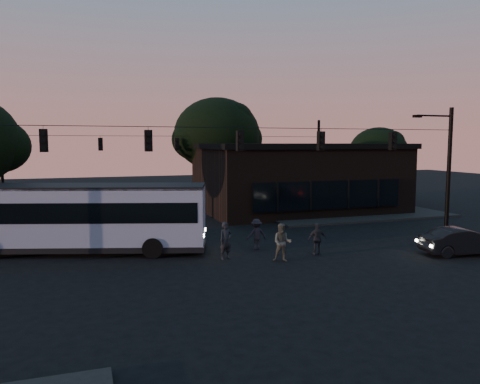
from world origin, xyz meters
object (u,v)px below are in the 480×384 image
object	(u,v)px
bus	(84,215)
building	(298,177)
pedestrian_d	(256,234)
pedestrian_a	(226,241)
car	(463,242)
pedestrian_c	(317,239)
pedestrian_b	(282,242)

from	to	relation	value
bus	building	bearing A→B (deg)	47.83
pedestrian_d	pedestrian_a	bearing A→B (deg)	34.58
car	pedestrian_c	size ratio (longest dim) A/B	2.54
pedestrian_b	pedestrian_d	distance (m)	2.65
bus	pedestrian_a	size ratio (longest dim) A/B	6.96
bus	pedestrian_c	distance (m)	11.59
pedestrian_c	pedestrian_d	world-z (taller)	pedestrian_d
pedestrian_a	pedestrian_d	size ratio (longest dim) A/B	1.11
pedestrian_a	pedestrian_d	bearing A→B (deg)	20.05
pedestrian_b	pedestrian_d	xyz separation A→B (m)	(-0.27, 2.64, -0.10)
building	bus	bearing A→B (deg)	-149.24
pedestrian_a	pedestrian_c	size ratio (longest dim) A/B	1.12
pedestrian_b	bus	bearing A→B (deg)	177.61
bus	car	bearing A→B (deg)	-3.44
pedestrian_c	pedestrian_b	bearing A→B (deg)	25.80
pedestrian_a	pedestrian_c	distance (m)	4.51
pedestrian_b	pedestrian_d	bearing A→B (deg)	122.78
building	pedestrian_d	distance (m)	14.61
building	pedestrian_c	distance (m)	15.28
bus	car	size ratio (longest dim) A/B	3.06
building	pedestrian_a	xyz separation A→B (m)	(-10.18, -13.37, -1.82)
pedestrian_a	pedestrian_c	xyz separation A→B (m)	(4.46, -0.67, -0.09)
car	pedestrian_a	xyz separation A→B (m)	(-11.19, 2.95, 0.22)
car	pedestrian_c	distance (m)	7.11
car	pedestrian_b	size ratio (longest dim) A/B	2.26
bus	pedestrian_a	distance (m)	7.29
building	pedestrian_c	world-z (taller)	building
bus	pedestrian_c	xyz separation A→B (m)	(10.73, -4.25, -1.11)
pedestrian_a	pedestrian_b	xyz separation A→B (m)	(2.33, -1.26, 0.01)
car	pedestrian_d	xyz separation A→B (m)	(-9.13, 4.33, 0.13)
car	pedestrian_b	world-z (taller)	pedestrian_b
pedestrian_d	building	bearing A→B (deg)	-123.20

